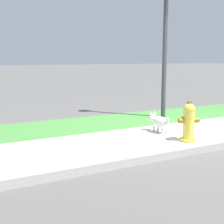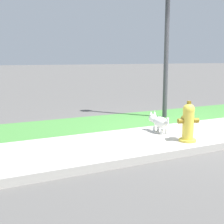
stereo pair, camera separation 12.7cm
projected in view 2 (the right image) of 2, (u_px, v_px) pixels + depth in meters
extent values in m
plane|color=#5B5956|center=(193.00, 134.00, 6.06)|extent=(120.00, 120.00, 0.00)
cube|color=#BCB7AD|center=(193.00, 133.00, 6.06)|extent=(18.00, 1.82, 0.01)
cube|color=#47893D|center=(145.00, 118.00, 7.59)|extent=(18.00, 1.66, 0.01)
cylinder|color=yellow|center=(187.00, 140.00, 5.47)|extent=(0.30, 0.30, 0.05)
cylinder|color=yellow|center=(188.00, 124.00, 5.43)|extent=(0.20, 0.20, 0.53)
sphere|color=yellow|center=(189.00, 109.00, 5.38)|extent=(0.21, 0.21, 0.21)
cube|color=olive|center=(189.00, 103.00, 5.36)|extent=(0.07, 0.07, 0.06)
cylinder|color=olive|center=(181.00, 121.00, 5.39)|extent=(0.11, 0.11, 0.09)
cylinder|color=olive|center=(196.00, 120.00, 5.44)|extent=(0.11, 0.11, 0.09)
cylinder|color=olive|center=(185.00, 119.00, 5.56)|extent=(0.14, 0.13, 0.12)
ellipsoid|color=white|center=(160.00, 122.00, 6.05)|extent=(0.23, 0.40, 0.21)
sphere|color=white|center=(153.00, 118.00, 6.25)|extent=(0.17, 0.17, 0.17)
sphere|color=black|center=(151.00, 118.00, 6.31)|extent=(0.03, 0.03, 0.03)
cone|color=white|center=(151.00, 113.00, 6.21)|extent=(0.06, 0.06, 0.07)
cone|color=white|center=(155.00, 113.00, 6.26)|extent=(0.06, 0.06, 0.07)
cylinder|color=white|center=(154.00, 129.00, 6.15)|extent=(0.06, 0.06, 0.12)
cylinder|color=white|center=(159.00, 129.00, 6.21)|extent=(0.06, 0.06, 0.12)
cylinder|color=white|center=(162.00, 132.00, 5.94)|extent=(0.06, 0.06, 0.12)
cylinder|color=white|center=(167.00, 131.00, 6.00)|extent=(0.06, 0.06, 0.12)
cylinder|color=white|center=(168.00, 121.00, 5.85)|extent=(0.05, 0.05, 0.11)
cylinder|color=#3D3D42|center=(167.00, 31.00, 7.38)|extent=(0.11, 0.11, 4.14)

